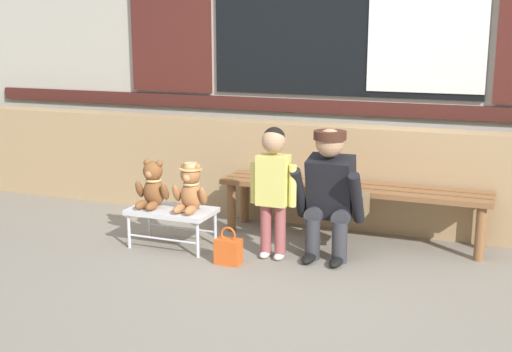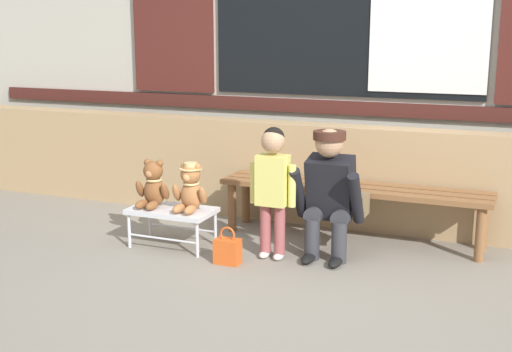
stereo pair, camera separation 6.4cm
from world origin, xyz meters
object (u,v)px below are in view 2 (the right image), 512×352
adult_crouching (331,193)px  handbag_on_ground (228,251)px  small_display_bench (172,213)px  child_standing (273,178)px  teddy_bear_plain (153,185)px  teddy_bear_with_hat (190,188)px  wooden_bench_long (353,194)px

adult_crouching → handbag_on_ground: (-0.63, -0.40, -0.38)m
small_display_bench → adult_crouching: size_ratio=0.67×
small_display_bench → child_standing: child_standing is taller
child_standing → handbag_on_ground: bearing=-136.9°
child_standing → handbag_on_ground: size_ratio=3.52×
teddy_bear_plain → handbag_on_ground: size_ratio=1.34×
small_display_bench → child_standing: (0.80, 0.05, 0.33)m
child_standing → handbag_on_ground: 0.60m
teddy_bear_with_hat → child_standing: child_standing is taller
child_standing → small_display_bench: bearing=-176.7°
wooden_bench_long → teddy_bear_plain: teddy_bear_plain is taller
wooden_bench_long → small_display_bench: 1.40m
adult_crouching → handbag_on_ground: adult_crouching is taller
teddy_bear_plain → child_standing: bearing=2.7°
adult_crouching → handbag_on_ground: 0.84m
wooden_bench_long → small_display_bench: size_ratio=3.28×
teddy_bear_plain → small_display_bench: bearing=-0.5°
teddy_bear_with_hat → handbag_on_ground: bearing=-25.9°
wooden_bench_long → handbag_on_ground: size_ratio=7.72×
small_display_bench → child_standing: bearing=3.3°
adult_crouching → teddy_bear_plain: bearing=-171.0°
small_display_bench → teddy_bear_with_hat: bearing=0.8°
wooden_bench_long → adult_crouching: bearing=-94.8°
wooden_bench_long → teddy_bear_with_hat: (-1.06, -0.68, 0.10)m
small_display_bench → teddy_bear_plain: size_ratio=1.76×
teddy_bear_plain → handbag_on_ground: (0.71, -0.19, -0.37)m
teddy_bear_plain → teddy_bear_with_hat: size_ratio=1.00×
teddy_bear_with_hat → child_standing: size_ratio=0.38×
child_standing → teddy_bear_with_hat: bearing=-176.0°
handbag_on_ground → wooden_bench_long: bearing=52.4°
child_standing → adult_crouching: child_standing is taller
teddy_bear_with_hat → adult_crouching: 1.04m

